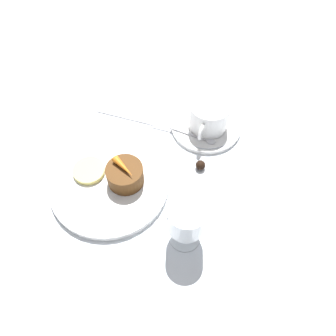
{
  "coord_description": "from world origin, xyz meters",
  "views": [
    {
      "loc": [
        0.3,
        0.19,
        0.55
      ],
      "look_at": [
        -0.02,
        0.06,
        0.04
      ],
      "focal_mm": 35.0,
      "sensor_mm": 36.0,
      "label": 1
    }
  ],
  "objects": [
    {
      "name": "fork",
      "position": [
        -0.14,
        -0.04,
        0.0
      ],
      "size": [
        0.03,
        0.19,
        0.01
      ],
      "color": "silver",
      "rests_on": "ground_plane"
    },
    {
      "name": "wine_glass",
      "position": [
        0.08,
        0.13,
        0.07
      ],
      "size": [
        0.06,
        0.06,
        0.11
      ],
      "color": "silver",
      "rests_on": "ground_plane"
    },
    {
      "name": "saucer",
      "position": [
        -0.18,
        0.09,
        0.01
      ],
      "size": [
        0.15,
        0.15,
        0.01
      ],
      "color": "white",
      "rests_on": "ground_plane"
    },
    {
      "name": "pineapple_slice",
      "position": [
        0.03,
        -0.08,
        0.02
      ],
      "size": [
        0.06,
        0.06,
        0.01
      ],
      "color": "#EFE075",
      "rests_on": "dinner_plate"
    },
    {
      "name": "dinner_plate",
      "position": [
        0.04,
        -0.04,
        0.01
      ],
      "size": [
        0.23,
        0.23,
        0.01
      ],
      "color": "white",
      "rests_on": "ground_plane"
    },
    {
      "name": "chocolate_truffle",
      "position": [
        -0.07,
        0.11,
        0.01
      ],
      "size": [
        0.02,
        0.02,
        0.02
      ],
      "color": "black",
      "rests_on": "ground_plane"
    },
    {
      "name": "coffee_cup",
      "position": [
        -0.17,
        0.1,
        0.04
      ],
      "size": [
        0.11,
        0.08,
        0.06
      ],
      "color": "white",
      "rests_on": "saucer"
    },
    {
      "name": "carrot_garnish",
      "position": [
        0.02,
        -0.01,
        0.06
      ],
      "size": [
        0.04,
        0.05,
        0.01
      ],
      "color": "orange",
      "rests_on": "dessert_cake"
    },
    {
      "name": "dessert_cake",
      "position": [
        0.02,
        -0.01,
        0.03
      ],
      "size": [
        0.07,
        0.07,
        0.04
      ],
      "color": "#563314",
      "rests_on": "dinner_plate"
    },
    {
      "name": "spoon",
      "position": [
        -0.13,
        0.09,
        0.01
      ],
      "size": [
        0.02,
        0.1,
        0.0
      ],
      "color": "silver",
      "rests_on": "saucer"
    },
    {
      "name": "ground_plane",
      "position": [
        0.0,
        0.0,
        0.0
      ],
      "size": [
        3.0,
        3.0,
        0.0
      ],
      "primitive_type": "plane",
      "color": "white"
    }
  ]
}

